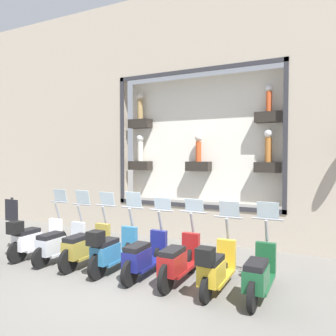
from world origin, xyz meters
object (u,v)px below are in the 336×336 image
object	(u,v)px
scooter_green_0	(259,274)
scooter_white_7	(34,238)
shop_sign_post	(12,224)
scooter_olive_5	(85,246)
scooter_navy_3	(144,256)
scooter_yellow_1	(215,267)
scooter_silver_6	(60,243)
scooter_red_2	(179,261)
scooter_teal_4	(112,250)

from	to	relation	value
scooter_green_0	scooter_white_7	bearing A→B (deg)	90.65
scooter_green_0	shop_sign_post	size ratio (longest dim) A/B	1.26
scooter_white_7	scooter_olive_5	bearing A→B (deg)	-87.67
scooter_green_0	scooter_navy_3	size ratio (longest dim) A/B	1.00
scooter_yellow_1	scooter_silver_6	size ratio (longest dim) A/B	1.00
scooter_red_2	scooter_olive_5	distance (m)	2.32
scooter_silver_6	scooter_olive_5	bearing A→B (deg)	-89.67
shop_sign_post	scooter_green_0	bearing A→B (deg)	-89.42
scooter_yellow_1	scooter_red_2	world-z (taller)	same
scooter_green_0	shop_sign_post	world-z (taller)	scooter_green_0
scooter_yellow_1	shop_sign_post	distance (m)	5.44
scooter_green_0	scooter_olive_5	distance (m)	3.87
scooter_green_0	scooter_red_2	distance (m)	1.55
scooter_red_2	shop_sign_post	distance (m)	4.67
scooter_yellow_1	scooter_red_2	size ratio (longest dim) A/B	0.99
scooter_navy_3	scooter_white_7	distance (m)	3.10
scooter_teal_4	scooter_olive_5	world-z (taller)	scooter_teal_4
scooter_navy_3	scooter_silver_6	bearing A→B (deg)	90.04
shop_sign_post	scooter_teal_4	bearing A→B (deg)	-89.87
scooter_teal_4	scooter_silver_6	world-z (taller)	scooter_teal_4
scooter_red_2	scooter_navy_3	bearing A→B (deg)	90.27
scooter_navy_3	scooter_teal_4	bearing A→B (deg)	94.08
scooter_green_0	scooter_yellow_1	world-z (taller)	scooter_green_0
scooter_green_0	scooter_teal_4	xyz separation A→B (m)	(-0.06, 3.09, 0.05)
scooter_silver_6	scooter_red_2	bearing A→B (deg)	-89.90
scooter_green_0	scooter_olive_5	world-z (taller)	scooter_olive_5
scooter_yellow_1	scooter_white_7	xyz separation A→B (m)	(0.01, 4.64, 0.02)
scooter_teal_4	scooter_white_7	distance (m)	2.32
scooter_red_2	shop_sign_post	size ratio (longest dim) A/B	1.27
scooter_green_0	scooter_teal_4	size ratio (longest dim) A/B	1.00
scooter_olive_5	scooter_silver_6	size ratio (longest dim) A/B	1.01
scooter_green_0	scooter_red_2	xyz separation A→B (m)	(0.00, 1.55, 0.01)
scooter_white_7	scooter_silver_6	bearing A→B (deg)	-85.68
scooter_olive_5	scooter_white_7	size ratio (longest dim) A/B	1.00
scooter_olive_5	scooter_white_7	distance (m)	1.55
scooter_yellow_1	scooter_teal_4	world-z (taller)	scooter_teal_4
scooter_yellow_1	scooter_white_7	distance (m)	4.64
scooter_green_0	scooter_white_7	size ratio (longest dim) A/B	1.00
scooter_silver_6	shop_sign_post	bearing A→B (deg)	92.22
scooter_red_2	scooter_white_7	world-z (taller)	scooter_white_7
scooter_olive_5	shop_sign_post	distance (m)	2.36
scooter_white_7	scooter_yellow_1	bearing A→B (deg)	-90.11
scooter_green_0	scooter_silver_6	world-z (taller)	scooter_silver_6
scooter_green_0	scooter_white_7	world-z (taller)	scooter_white_7
scooter_white_7	shop_sign_post	distance (m)	0.84
scooter_yellow_1	scooter_navy_3	world-z (taller)	scooter_yellow_1
scooter_yellow_1	scooter_olive_5	world-z (taller)	scooter_olive_5
scooter_silver_6	scooter_white_7	size ratio (longest dim) A/B	1.00
scooter_red_2	scooter_white_7	bearing A→B (deg)	90.95
scooter_green_0	scooter_silver_6	distance (m)	4.64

